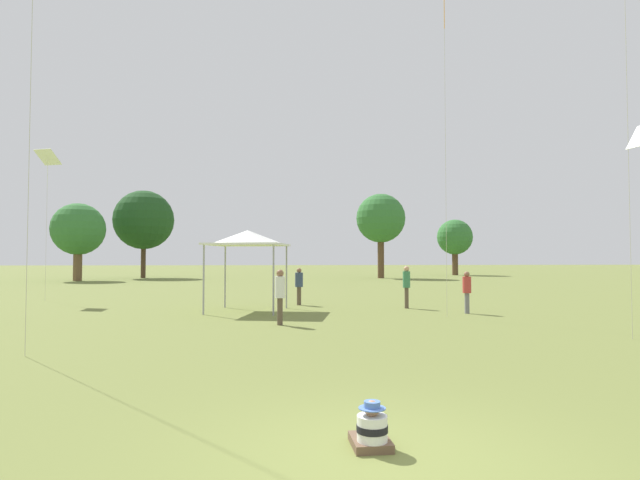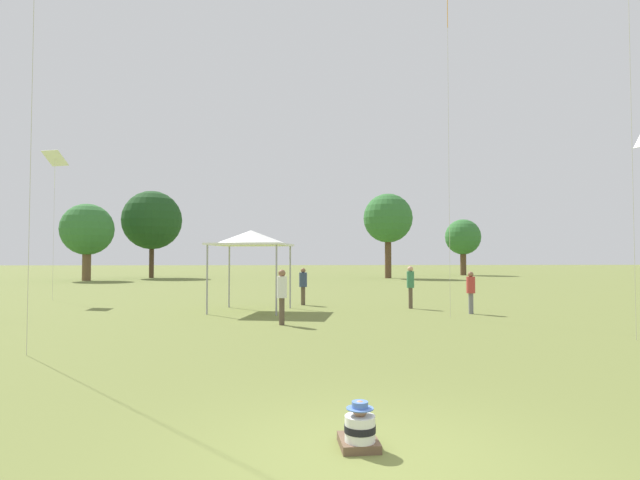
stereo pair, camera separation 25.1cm
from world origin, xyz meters
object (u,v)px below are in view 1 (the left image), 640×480
Objects in this scene: distant_tree_3 at (455,238)px; person_standing_3 at (299,283)px; distant_tree_0 at (144,220)px; distant_tree_1 at (381,219)px; seated_toddler at (372,430)px; kite_0 at (48,160)px; person_standing_2 at (467,288)px; canopy_tent at (248,238)px; person_standing_4 at (407,283)px; distant_tree_2 at (78,230)px; person_standing_1 at (280,291)px.

person_standing_3 is at bearing -119.21° from distant_tree_3.
distant_tree_1 is (26.02, -2.51, 0.12)m from distant_tree_0.
seated_toddler is 0.06× the size of distant_tree_1.
distant_tree_1 is at bearing -67.35° from kite_0.
distant_tree_1 is (3.84, 34.60, 5.52)m from person_standing_2.
kite_0 is (-10.70, 6.05, 4.28)m from canopy_tent.
distant_tree_2 reaches higher than person_standing_4.
kite_0 reaches higher than distant_tree_3.
person_standing_2 is 0.22× the size of distant_tree_2.
person_standing_3 is 14.80m from kite_0.
canopy_tent is at bearing -58.31° from distant_tree_2.
person_standing_1 is 17.05m from kite_0.
distant_tree_3 is (21.80, 56.73, 4.63)m from seated_toddler.
person_standing_1 is (-0.99, 10.74, 0.89)m from seated_toddler.
distant_tree_2 is (-20.21, 44.08, 4.72)m from seated_toddler.
distant_tree_3 reaches higher than person_standing_1.
distant_tree_2 is at bearing 112.87° from seated_toddler.
seated_toddler is 0.06× the size of distant_tree_0.
distant_tree_2 is (-17.90, 28.99, 1.92)m from canopy_tent.
person_standing_3 is at bearing -64.54° from distant_tree_0.
person_standing_3 is at bearing 127.16° from person_standing_2.
seated_toddler is at bearing -72.71° from distant_tree_0.
person_standing_1 is 0.23× the size of kite_0.
person_standing_4 is at bearing -59.77° from distant_tree_0.
distant_tree_2 is at bearing 110.82° from person_standing_2.
distant_tree_2 is 43.87m from distant_tree_3.
person_standing_1 reaches higher than seated_toddler.
person_standing_3 is at bearing -52.68° from distant_tree_2.
distant_tree_0 is (-15.69, 32.96, 5.37)m from person_standing_3.
distant_tree_2 is at bearing 85.30° from person_standing_4.
distant_tree_3 reaches higher than canopy_tent.
seated_toddler is at bearing -174.94° from kite_0.
person_standing_3 is 36.90m from distant_tree_0.
distant_tree_1 is 14.50m from distant_tree_3.
distant_tree_1 reaches higher than person_standing_4.
distant_tree_0 reaches higher than person_standing_3.
distant_tree_0 reaches higher than distant_tree_1.
person_standing_2 is 0.23× the size of distant_tree_3.
person_standing_1 reaches higher than person_standing_2.
person_standing_1 is at bearing -69.68° from distant_tree_0.
canopy_tent reaches higher than person_standing_1.
person_standing_1 is at bearing -116.36° from distant_tree_3.
distant_tree_2 is at bearing 121.69° from canopy_tent.
person_standing_2 is 0.96× the size of person_standing_3.
canopy_tent is 0.38× the size of distant_tree_0.
person_standing_3 is 0.48× the size of canopy_tent.
person_standing_1 is 6.97m from person_standing_3.
person_standing_1 is at bearing 100.86° from person_standing_3.
person_standing_3 is (0.93, 6.90, -0.07)m from person_standing_1.
person_standing_3 is at bearing 4.97° from person_standing_1.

